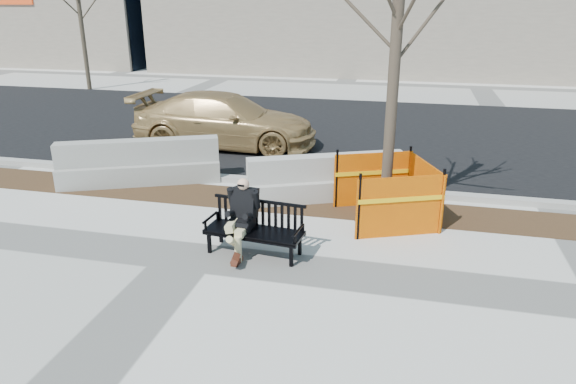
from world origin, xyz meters
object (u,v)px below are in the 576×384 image
object	(u,v)px
jersey_barrier_right	(326,198)
bench	(255,253)
jersey_barrier_left	(141,183)
sedan	(226,146)
seated_man	(243,250)
tree_fence	(384,219)

from	to	relation	value
jersey_barrier_right	bench	bearing A→B (deg)	-128.67
jersey_barrier_left	sedan	bearing A→B (deg)	53.01
bench	seated_man	world-z (taller)	seated_man
tree_fence	jersey_barrier_right	xyz separation A→B (m)	(-1.21, 0.83, 0.00)
tree_fence	jersey_barrier_right	distance (m)	1.47
bench	seated_man	size ratio (longest dim) A/B	1.32
sedan	jersey_barrier_left	size ratio (longest dim) A/B	1.45
sedan	jersey_barrier_right	size ratio (longest dim) A/B	1.56
bench	jersey_barrier_left	xyz separation A→B (m)	(-3.39, 2.68, 0.00)
bench	jersey_barrier_right	size ratio (longest dim) A/B	0.50
seated_man	jersey_barrier_left	distance (m)	4.12
tree_fence	sedan	bearing A→B (deg)	137.40
tree_fence	sedan	distance (m)	6.15
sedan	jersey_barrier_left	world-z (taller)	sedan
sedan	jersey_barrier_right	bearing A→B (deg)	-135.93
bench	jersey_barrier_right	distance (m)	2.78
bench	jersey_barrier_left	size ratio (longest dim) A/B	0.46
jersey_barrier_left	jersey_barrier_right	distance (m)	4.09
jersey_barrier_left	jersey_barrier_right	bearing A→B (deg)	-24.01
sedan	jersey_barrier_left	bearing A→B (deg)	166.25
bench	seated_man	distance (m)	0.22
seated_man	jersey_barrier_right	distance (m)	2.77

